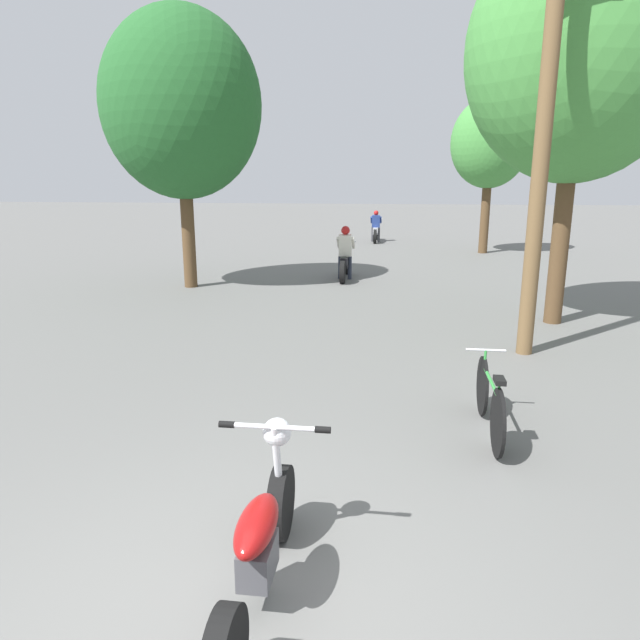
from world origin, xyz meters
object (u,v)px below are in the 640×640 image
motorcycle_foreground (260,543)px  roadside_tree_right_far (490,144)px  roadside_tree_right_near (579,52)px  bicycle_parked (490,401)px  utility_pole (544,130)px  motorcycle_rider_far (376,230)px  roadside_tree_left (181,105)px  motorcycle_rider_lead (345,259)px

motorcycle_foreground → roadside_tree_right_far: bearing=77.7°
roadside_tree_right_near → roadside_tree_right_far: roadside_tree_right_near is taller
roadside_tree_right_near → bicycle_parked: 7.06m
utility_pole → motorcycle_rider_far: 16.52m
utility_pole → bicycle_parked: utility_pole is taller
roadside_tree_right_near → roadside_tree_left: (-8.11, 2.66, -0.43)m
utility_pole → motorcycle_rider_lead: 7.81m
motorcycle_foreground → bicycle_parked: size_ratio=1.19×
motorcycle_foreground → motorcycle_rider_far: bearing=90.1°
utility_pole → motorcycle_rider_far: utility_pole is taller
utility_pole → motorcycle_foreground: size_ratio=3.18×
roadside_tree_right_far → motorcycle_rider_far: bearing=140.4°
roadside_tree_right_far → bicycle_parked: 16.24m
roadside_tree_right_near → roadside_tree_left: bearing=161.9°
utility_pole → motorcycle_rider_far: bearing=100.2°
motorcycle_rider_lead → bicycle_parked: motorcycle_rider_lead is taller
roadside_tree_right_far → bicycle_parked: roadside_tree_right_far is taller
utility_pole → bicycle_parked: bearing=-108.3°
roadside_tree_right_near → motorcycle_rider_far: 15.05m
roadside_tree_right_far → bicycle_parked: size_ratio=3.17×
roadside_tree_right_far → motorcycle_rider_lead: bearing=-126.2°
roadside_tree_right_far → motorcycle_rider_lead: roadside_tree_right_far is taller
motorcycle_foreground → roadside_tree_right_near: bearing=64.2°
utility_pole → motorcycle_rider_lead: size_ratio=3.12×
roadside_tree_right_near → roadside_tree_right_far: size_ratio=1.28×
utility_pole → bicycle_parked: (-1.01, -3.06, -2.97)m
motorcycle_rider_lead → roadside_tree_right_far: bearing=53.8°
motorcycle_foreground → bicycle_parked: 3.32m
motorcycle_rider_lead → bicycle_parked: (2.37, -9.50, -0.17)m
roadside_tree_right_near → bicycle_parked: bearing=-110.9°
roadside_tree_left → motorcycle_rider_lead: bearing=24.1°
roadside_tree_right_near → roadside_tree_right_far: bearing=88.9°
roadside_tree_right_near → utility_pole: bearing=-114.5°
utility_pole → roadside_tree_right_near: bearing=65.5°
roadside_tree_right_far → bicycle_parked: (-2.17, -15.72, -3.49)m
roadside_tree_right_far → utility_pole: bearing=-95.2°
utility_pole → roadside_tree_left: 8.65m
utility_pole → motorcycle_foreground: 7.11m
roadside_tree_right_near → motorcycle_rider_lead: roadside_tree_right_near is taller
bicycle_parked → motorcycle_rider_lead: bearing=104.0°
roadside_tree_right_far → bicycle_parked: bearing=-97.9°
bicycle_parked → motorcycle_rider_far: bearing=95.6°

